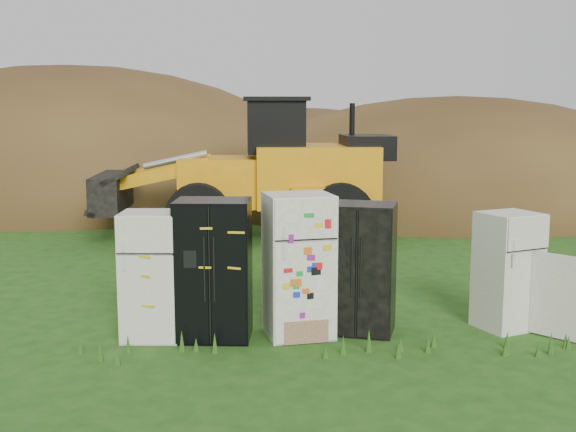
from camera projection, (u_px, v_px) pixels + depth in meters
name	position (u px, v px, depth m)	size (l,w,h in m)	color
ground	(331.00, 332.00, 9.66)	(120.00, 120.00, 0.00)	#1B4A13
fridge_leftmost	(151.00, 275.00, 9.33)	(0.73, 0.70, 1.66)	white
fridge_black_side	(214.00, 269.00, 9.34)	(0.95, 0.75, 1.82)	black
fridge_sticker	(298.00, 265.00, 9.43)	(0.84, 0.77, 1.88)	white
fridge_dark_mid	(361.00, 268.00, 9.61)	(0.89, 0.72, 1.73)	black
fridge_open_door	(508.00, 271.00, 9.76)	(0.72, 0.67, 1.59)	white
wheel_loader	(240.00, 169.00, 16.18)	(6.62, 2.68, 3.20)	orange
dirt_mound_right	(454.00, 206.00, 21.88)	(14.81, 10.86, 6.60)	#3F2914
dirt_mound_left	(74.00, 198.00, 23.70)	(17.20, 12.90, 8.62)	#3F2914
dirt_mound_back	(282.00, 185.00, 27.76)	(17.57, 11.72, 5.93)	#3F2914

